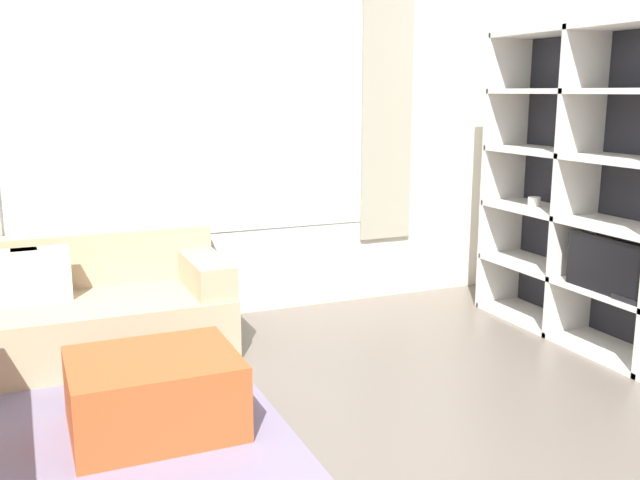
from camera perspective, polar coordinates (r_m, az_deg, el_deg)
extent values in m
cube|color=silver|center=(5.24, -10.03, 8.10)|extent=(6.16, 0.07, 2.70)
cube|color=white|center=(5.20, -9.96, 9.17)|extent=(2.73, 0.01, 1.60)
cube|color=#9E9984|center=(5.73, 5.36, 9.53)|extent=(0.44, 0.03, 1.90)
cube|color=silver|center=(5.08, 23.99, 7.15)|extent=(0.07, 4.40, 2.70)
cube|color=slate|center=(3.94, -22.16, -14.16)|extent=(2.42, 2.31, 0.01)
cube|color=silver|center=(5.11, 19.88, 4.07)|extent=(0.41, 0.04, 2.09)
cube|color=silver|center=(5.71, 14.51, 5.13)|extent=(0.41, 0.04, 2.09)
cube|color=silver|center=(5.07, 22.10, -8.15)|extent=(0.41, 2.37, 0.04)
cube|color=silver|center=(4.95, 22.46, -3.78)|extent=(0.41, 2.37, 0.04)
cube|color=silver|center=(4.86, 22.85, 0.98)|extent=(0.41, 2.37, 0.04)
cube|color=silver|center=(4.81, 23.24, 5.88)|extent=(0.41, 2.37, 0.04)
cube|color=silver|center=(4.79, 23.66, 10.86)|extent=(0.41, 2.37, 0.04)
cube|color=silver|center=(4.81, 24.06, 15.63)|extent=(0.41, 2.37, 0.04)
cube|color=black|center=(4.60, 23.72, -2.51)|extent=(0.04, 1.05, 0.36)
cube|color=black|center=(4.66, 23.72, -4.42)|extent=(0.10, 0.24, 0.03)
cylinder|color=white|center=(5.41, 16.76, 2.97)|extent=(0.09, 0.09, 0.07)
cube|color=tan|center=(4.81, -18.48, -6.77)|extent=(1.83, 0.88, 0.38)
cube|color=tan|center=(5.04, -19.10, -1.54)|extent=(1.83, 0.18, 0.36)
cube|color=tan|center=(4.84, -9.28, -2.49)|extent=(0.24, 0.82, 0.21)
cube|color=beige|center=(4.77, -23.58, -2.78)|extent=(0.34, 0.13, 0.34)
cube|color=beige|center=(4.77, -21.34, -2.60)|extent=(0.34, 0.12, 0.34)
cube|color=#B74C23|center=(3.72, -13.11, -11.91)|extent=(0.81, 0.67, 0.39)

